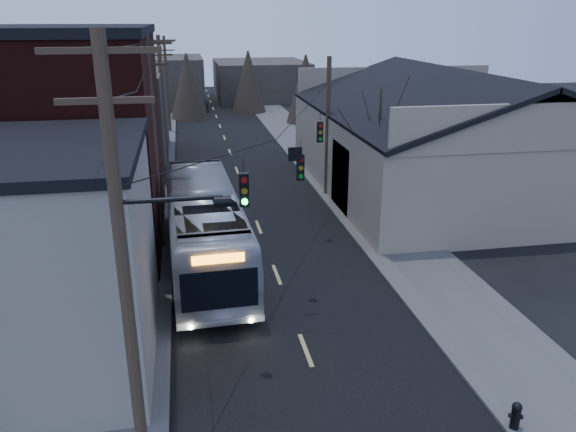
# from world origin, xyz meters

# --- Properties ---
(road_surface) EXTENTS (9.00, 110.00, 0.02)m
(road_surface) POSITION_xyz_m (0.00, 30.00, 0.01)
(road_surface) COLOR black
(road_surface) RESTS_ON ground
(sidewalk_left) EXTENTS (4.00, 110.00, 0.12)m
(sidewalk_left) POSITION_xyz_m (-6.50, 30.00, 0.06)
(sidewalk_left) COLOR #474744
(sidewalk_left) RESTS_ON ground
(sidewalk_right) EXTENTS (4.00, 110.00, 0.12)m
(sidewalk_right) POSITION_xyz_m (6.50, 30.00, 0.06)
(sidewalk_right) COLOR #474744
(sidewalk_right) RESTS_ON ground
(building_clapboard) EXTENTS (8.00, 8.00, 7.00)m
(building_clapboard) POSITION_xyz_m (-9.00, 9.00, 3.50)
(building_clapboard) COLOR gray
(building_clapboard) RESTS_ON ground
(building_brick) EXTENTS (10.00, 12.00, 10.00)m
(building_brick) POSITION_xyz_m (-10.00, 20.00, 5.00)
(building_brick) COLOR black
(building_brick) RESTS_ON ground
(building_left_far) EXTENTS (9.00, 14.00, 7.00)m
(building_left_far) POSITION_xyz_m (-9.50, 36.00, 3.50)
(building_left_far) COLOR #322D28
(building_left_far) RESTS_ON ground
(warehouse) EXTENTS (16.16, 20.60, 7.73)m
(warehouse) POSITION_xyz_m (13.00, 25.00, 2.70)
(warehouse) COLOR gray
(warehouse) RESTS_ON ground
(building_far_left) EXTENTS (10.00, 12.00, 6.00)m
(building_far_left) POSITION_xyz_m (-6.00, 65.00, 3.00)
(building_far_left) COLOR #322D28
(building_far_left) RESTS_ON ground
(building_far_right) EXTENTS (12.00, 14.00, 5.00)m
(building_far_right) POSITION_xyz_m (7.00, 70.00, 2.50)
(building_far_right) COLOR #322D28
(building_far_right) RESTS_ON ground
(bare_tree) EXTENTS (0.40, 0.40, 7.20)m
(bare_tree) POSITION_xyz_m (6.50, 20.00, 3.60)
(bare_tree) COLOR black
(bare_tree) RESTS_ON ground
(utility_lines) EXTENTS (11.24, 45.28, 10.50)m
(utility_lines) POSITION_xyz_m (-3.11, 24.14, 4.95)
(utility_lines) COLOR #382B1E
(utility_lines) RESTS_ON ground
(bus) EXTENTS (3.56, 13.20, 3.65)m
(bus) POSITION_xyz_m (-2.99, 15.76, 1.82)
(bus) COLOR #B2B7BF
(bus) RESTS_ON ground
(parked_car) EXTENTS (1.90, 4.18, 1.33)m
(parked_car) POSITION_xyz_m (-3.25, 27.43, 0.67)
(parked_car) COLOR #A1A4A8
(parked_car) RESTS_ON ground
(fire_hydrant) EXTENTS (0.39, 0.28, 0.80)m
(fire_hydrant) POSITION_xyz_m (4.75, 3.13, 0.55)
(fire_hydrant) COLOR black
(fire_hydrant) RESTS_ON sidewalk_right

